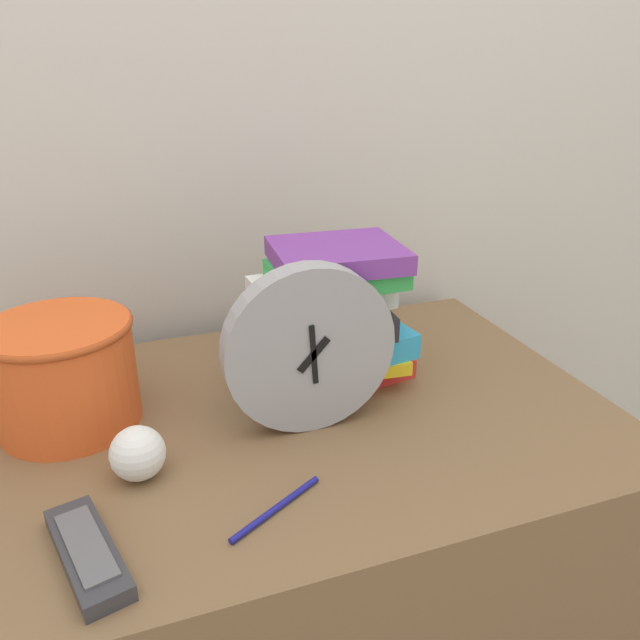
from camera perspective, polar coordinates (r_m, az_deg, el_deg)
The scene contains 8 objects.
wall_back at distance 1.17m, azimuth -12.03°, elevation 19.62°, with size 6.00×0.04×2.40m.
desk at distance 1.18m, azimuth -5.25°, elevation -24.99°, with size 1.06×0.64×0.77m.
desk_clock at distance 0.85m, azimuth -0.97°, elevation -2.70°, with size 0.24×0.04×0.24m.
book_stack at distance 0.97m, azimuth 1.09°, elevation 0.24°, with size 0.26×0.20×0.23m.
basket at distance 0.94m, azimuth -22.42°, elevation -4.31°, with size 0.20×0.20×0.16m.
tv_remote at distance 0.74m, azimuth -20.49°, elevation -19.29°, with size 0.09×0.17×0.02m.
crumpled_paper_ball at distance 0.82m, azimuth -16.33°, elevation -11.62°, with size 0.07×0.07×0.07m.
pen at distance 0.76m, azimuth -4.02°, elevation -16.79°, with size 0.13×0.08×0.01m.
Camera 1 is at (-0.17, -0.45, 1.27)m, focal length 35.00 mm.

